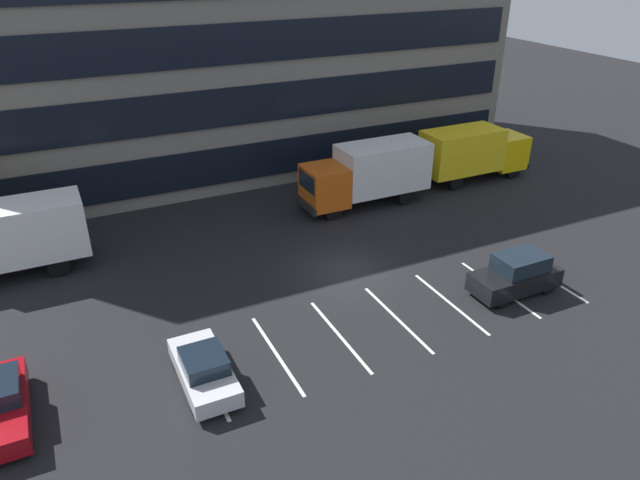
{
  "coord_description": "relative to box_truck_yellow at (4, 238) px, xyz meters",
  "views": [
    {
      "loc": [
        -12.12,
        -21.96,
        14.64
      ],
      "look_at": [
        -0.96,
        1.18,
        1.4
      ],
      "focal_mm": 33.05,
      "sensor_mm": 36.0,
      "label": 1
    }
  ],
  "objects": [
    {
      "name": "ground_plane",
      "position": [
        14.83,
        -6.77,
        -2.02
      ],
      "size": [
        120.0,
        120.0,
        0.0
      ],
      "primitive_type": "plane",
      "color": "black"
    },
    {
      "name": "office_building",
      "position": [
        14.83,
        11.18,
        6.98
      ],
      "size": [
        38.15,
        12.14,
        18.0
      ],
      "color": "slate",
      "rests_on": "ground_plane"
    },
    {
      "name": "lot_markings",
      "position": [
        14.83,
        -11.26,
        -2.02
      ],
      "size": [
        16.94,
        5.4,
        0.01
      ],
      "color": "silver",
      "rests_on": "ground_plane"
    },
    {
      "name": "box_truck_yellow",
      "position": [
        0.0,
        0.0,
        0.0
      ],
      "size": [
        7.75,
        2.57,
        3.59
      ],
      "color": "yellow",
      "rests_on": "ground_plane"
    },
    {
      "name": "box_truck_yellow_all",
      "position": [
        28.14,
        0.56,
        -0.02
      ],
      "size": [
        7.66,
        2.54,
        3.55
      ],
      "color": "yellow",
      "rests_on": "ground_plane"
    },
    {
      "name": "box_truck_orange",
      "position": [
        19.76,
        -0.0,
        0.05
      ],
      "size": [
        7.96,
        2.64,
        3.69
      ],
      "color": "#D85914",
      "rests_on": "ground_plane"
    },
    {
      "name": "suv_black",
      "position": [
        20.86,
        -11.77,
        -1.11
      ],
      "size": [
        4.2,
        1.78,
        1.9
      ],
      "color": "black",
      "rests_on": "ground_plane"
    },
    {
      "name": "sedan_silver",
      "position": [
        6.22,
        -11.75,
        -1.33
      ],
      "size": [
        1.71,
        4.08,
        1.46
      ],
      "color": "silver",
      "rests_on": "ground_plane"
    }
  ]
}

